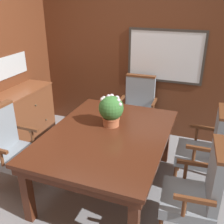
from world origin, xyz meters
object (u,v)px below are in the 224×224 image
at_px(potted_plant, 111,110).
at_px(sideboard_cabinet, 26,117).
at_px(dining_table, 107,140).
at_px(chair_right_far, 205,147).
at_px(chair_head_far, 138,106).
at_px(chair_left_near, 10,146).
at_px(chair_right_near, 198,191).

xyz_separation_m(potted_plant, sideboard_cabinet, (-1.52, 0.30, -0.49)).
height_order(dining_table, chair_right_far, chair_right_far).
bearing_deg(potted_plant, chair_head_far, 88.05).
distance_m(chair_right_far, chair_left_near, 2.28).
distance_m(dining_table, sideboard_cabinet, 1.64).
relative_size(chair_right_near, chair_left_near, 1.00).
height_order(chair_right_near, chair_head_far, same).
bearing_deg(chair_right_near, chair_right_far, 173.20).
height_order(dining_table, chair_right_near, chair_right_near).
bearing_deg(chair_left_near, dining_table, -68.97).
height_order(chair_right_far, sideboard_cabinet, chair_right_far).
height_order(chair_right_near, chair_right_far, same).
bearing_deg(chair_head_far, chair_right_near, -61.09).
height_order(chair_right_far, potted_plant, potted_plant).
relative_size(dining_table, potted_plant, 4.65).
xyz_separation_m(dining_table, potted_plant, (-0.03, 0.20, 0.29)).
height_order(chair_left_near, sideboard_cabinet, chair_left_near).
relative_size(chair_right_far, chair_left_near, 1.00).
bearing_deg(potted_plant, sideboard_cabinet, 168.83).
bearing_deg(potted_plant, chair_right_far, 10.55).
relative_size(chair_head_far, sideboard_cabinet, 1.08).
distance_m(chair_right_near, potted_plant, 1.29).
distance_m(chair_right_far, sideboard_cabinet, 2.63).
height_order(dining_table, sideboard_cabinet, sideboard_cabinet).
bearing_deg(chair_left_near, chair_right_near, -89.48).
xyz_separation_m(chair_head_far, chair_left_near, (-1.08, -1.69, 0.00)).
relative_size(chair_left_near, sideboard_cabinet, 1.08).
height_order(chair_right_far, chair_head_far, same).
xyz_separation_m(chair_head_far, sideboard_cabinet, (-1.56, -0.80, -0.11)).
xyz_separation_m(chair_right_near, chair_right_far, (0.03, 0.82, 0.00)).
height_order(chair_head_far, potted_plant, potted_plant).
bearing_deg(sideboard_cabinet, chair_head_far, 27.06).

